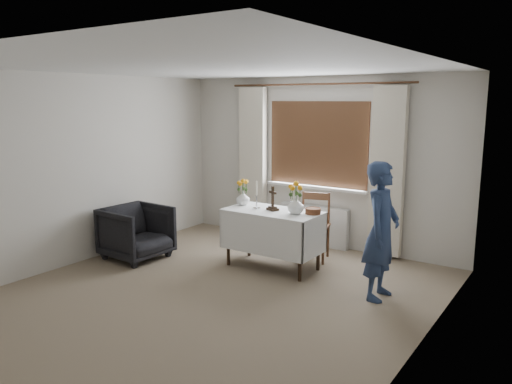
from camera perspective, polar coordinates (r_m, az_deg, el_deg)
ground at (r=5.73m, az=-4.94°, el=-11.70°), size 5.00×5.00×0.00m
altar_table at (r=6.49m, az=1.91°, el=-5.42°), size 1.24×0.64×0.76m
wooden_chair at (r=6.84m, az=6.52°, el=-4.00°), size 0.52×0.52×0.91m
armchair at (r=7.06m, az=-13.49°, el=-4.52°), size 0.83×0.81×0.73m
person at (r=5.59m, az=14.14°, el=-4.34°), size 0.38×0.57×1.52m
radiator at (r=7.57m, az=6.64°, el=-3.79°), size 1.10×0.10×0.60m
wooden_cross at (r=6.38m, az=1.92°, el=-0.73°), size 0.18×0.15×0.31m
candlestick_left at (r=6.46m, az=0.06°, el=-0.34°), size 0.11×0.11×0.37m
candlestick_right at (r=6.25m, az=4.18°, el=-1.05°), size 0.09×0.09×0.30m
flower_vase_left at (r=6.72m, az=-1.50°, el=-0.70°), size 0.20×0.20×0.19m
flower_vase_right at (r=6.21m, az=4.56°, el=-1.53°), size 0.25×0.25×0.22m
wicker_basket at (r=6.25m, az=6.53°, el=-2.16°), size 0.25×0.25×0.07m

